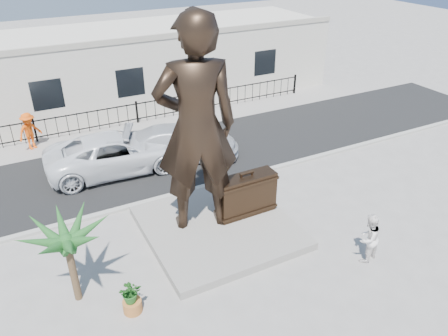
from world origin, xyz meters
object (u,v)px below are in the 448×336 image
(suitcase, at_px, (246,195))
(car_white, at_px, (117,152))
(statue, at_px, (196,127))
(tourist, at_px, (368,238))

(suitcase, bearing_deg, car_white, 117.60)
(car_white, bearing_deg, statue, -162.26)
(statue, relative_size, tourist, 4.29)
(tourist, bearing_deg, statue, -58.11)
(statue, distance_m, tourist, 6.80)
(statue, bearing_deg, car_white, -61.40)
(car_white, bearing_deg, tourist, -146.60)
(statue, bearing_deg, suitcase, -174.09)
(suitcase, distance_m, car_white, 6.96)
(suitcase, relative_size, car_white, 0.36)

